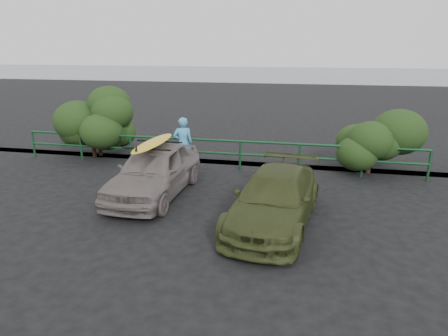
# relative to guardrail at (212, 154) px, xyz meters

# --- Properties ---
(ground) EXTENTS (80.00, 80.00, 0.00)m
(ground) POSITION_rel_guardrail_xyz_m (0.00, -5.00, -0.52)
(ground) COLOR black
(ocean) EXTENTS (200.00, 200.00, 0.00)m
(ocean) POSITION_rel_guardrail_xyz_m (0.00, 55.00, -0.52)
(ocean) COLOR slate
(ocean) RESTS_ON ground
(guardrail) EXTENTS (14.00, 0.08, 1.04)m
(guardrail) POSITION_rel_guardrail_xyz_m (0.00, 0.00, 0.00)
(guardrail) COLOR #124020
(guardrail) RESTS_ON ground
(shrub_left) EXTENTS (3.20, 2.40, 2.52)m
(shrub_left) POSITION_rel_guardrail_xyz_m (-4.80, 0.40, 0.74)
(shrub_left) COLOR #203A15
(shrub_left) RESTS_ON ground
(shrub_right) EXTENTS (3.20, 2.40, 2.37)m
(shrub_right) POSITION_rel_guardrail_xyz_m (5.00, 0.50, 0.67)
(shrub_right) COLOR #203A15
(shrub_right) RESTS_ON ground
(sedan) EXTENTS (1.80, 4.26, 1.44)m
(sedan) POSITION_rel_guardrail_xyz_m (-0.95, -2.91, 0.20)
(sedan) COLOR slate
(sedan) RESTS_ON ground
(olive_vehicle) EXTENTS (2.28, 4.48, 1.25)m
(olive_vehicle) POSITION_rel_guardrail_xyz_m (2.54, -4.16, 0.10)
(olive_vehicle) COLOR #363E1B
(olive_vehicle) RESTS_ON ground
(man) EXTENTS (0.78, 0.65, 1.81)m
(man) POSITION_rel_guardrail_xyz_m (-0.92, -0.33, 0.39)
(man) COLOR #46A2D2
(man) RESTS_ON ground
(roof_rack) EXTENTS (1.40, 1.00, 0.05)m
(roof_rack) POSITION_rel_guardrail_xyz_m (-0.95, -2.91, 0.94)
(roof_rack) COLOR black
(roof_rack) RESTS_ON sedan
(surfboard) EXTENTS (0.59, 2.56, 0.08)m
(surfboard) POSITION_rel_guardrail_xyz_m (-0.95, -2.91, 1.00)
(surfboard) COLOR gold
(surfboard) RESTS_ON roof_rack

